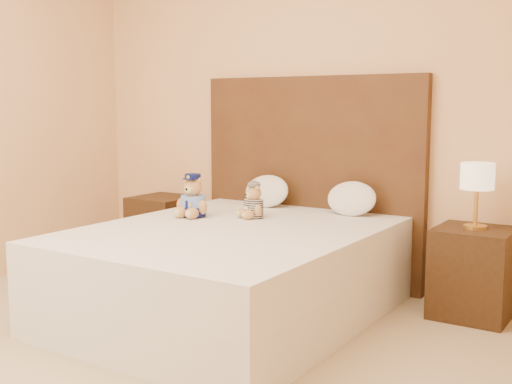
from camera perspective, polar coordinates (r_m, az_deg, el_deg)
bed at (r=3.97m, az=-2.23°, el=-7.13°), size 1.60×2.00×0.55m
headboard at (r=4.73m, az=4.82°, el=1.11°), size 1.75×0.08×1.50m
nightstand_left at (r=5.34m, az=-8.26°, el=-3.34°), size 0.45×0.45×0.55m
nightstand_right at (r=4.17m, az=18.73°, el=-6.80°), size 0.45×0.45×0.55m
lamp at (r=4.07m, az=19.08°, el=1.05°), size 0.20×0.20×0.40m
teddy_police at (r=4.30m, az=-5.62°, el=-0.33°), size 0.26×0.25×0.29m
teddy_prisoner at (r=4.25m, az=-0.19°, el=-0.79°), size 0.26×0.26×0.23m
pillow_left at (r=4.71m, az=0.95°, el=0.22°), size 0.36×0.23×0.25m
pillow_right at (r=4.39m, az=8.49°, el=-0.44°), size 0.35×0.23×0.25m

